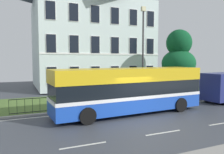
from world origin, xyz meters
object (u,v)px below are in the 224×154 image
at_px(georgian_townhouse, 91,40).
at_px(street_lamp_post, 143,48).
at_px(single_decker_bus, 130,90).
at_px(evergreen_tree, 179,66).

distance_m(georgian_townhouse, street_lamp_post, 12.46).
bearing_deg(georgian_townhouse, single_decker_bus, -98.57).
distance_m(georgian_townhouse, evergreen_tree, 12.04).
bearing_deg(georgian_townhouse, street_lamp_post, -87.44).
relative_size(georgian_townhouse, single_decker_bus, 1.39).
bearing_deg(evergreen_tree, georgian_townhouse, 127.61).
relative_size(evergreen_tree, single_decker_bus, 0.68).
bearing_deg(single_decker_bus, street_lamp_post, 43.94).
height_order(single_decker_bus, street_lamp_post, street_lamp_post).
distance_m(georgian_townhouse, single_decker_bus, 16.27).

